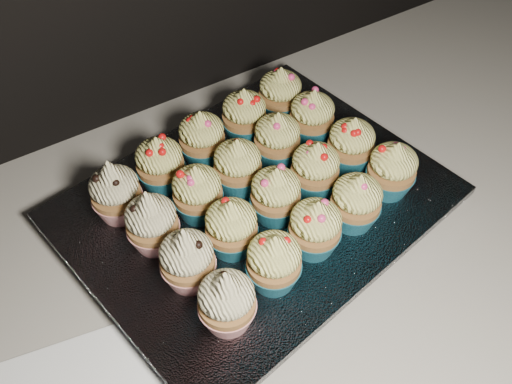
# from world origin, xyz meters

# --- Properties ---
(worktop) EXTENTS (2.44, 0.64, 0.04)m
(worktop) POSITION_xyz_m (0.00, 1.70, 0.88)
(worktop) COLOR beige
(worktop) RESTS_ON cabinet
(baking_tray) EXTENTS (0.48, 0.40, 0.02)m
(baking_tray) POSITION_xyz_m (0.08, 1.72, 0.91)
(baking_tray) COLOR black
(baking_tray) RESTS_ON worktop
(foil_lining) EXTENTS (0.52, 0.44, 0.01)m
(foil_lining) POSITION_xyz_m (0.08, 1.72, 0.93)
(foil_lining) COLOR silver
(foil_lining) RESTS_ON baking_tray
(cupcake_0) EXTENTS (0.06, 0.06, 0.10)m
(cupcake_0) POSITION_xyz_m (-0.04, 1.60, 0.97)
(cupcake_0) COLOR #A6171D
(cupcake_0) RESTS_ON foil_lining
(cupcake_1) EXTENTS (0.06, 0.06, 0.08)m
(cupcake_1) POSITION_xyz_m (0.03, 1.61, 0.97)
(cupcake_1) COLOR #1A647A
(cupcake_1) RESTS_ON foil_lining
(cupcake_2) EXTENTS (0.06, 0.06, 0.08)m
(cupcake_2) POSITION_xyz_m (0.10, 1.63, 0.97)
(cupcake_2) COLOR #1A647A
(cupcake_2) RESTS_ON foil_lining
(cupcake_3) EXTENTS (0.06, 0.06, 0.08)m
(cupcake_3) POSITION_xyz_m (0.16, 1.63, 0.97)
(cupcake_3) COLOR #1A647A
(cupcake_3) RESTS_ON foil_lining
(cupcake_4) EXTENTS (0.06, 0.06, 0.08)m
(cupcake_4) POSITION_xyz_m (0.23, 1.65, 0.97)
(cupcake_4) COLOR #1A647A
(cupcake_4) RESTS_ON foil_lining
(cupcake_5) EXTENTS (0.06, 0.06, 0.10)m
(cupcake_5) POSITION_xyz_m (-0.05, 1.66, 0.97)
(cupcake_5) COLOR #A6171D
(cupcake_5) RESTS_ON foil_lining
(cupcake_6) EXTENTS (0.06, 0.06, 0.08)m
(cupcake_6) POSITION_xyz_m (0.02, 1.68, 0.97)
(cupcake_6) COLOR #1A647A
(cupcake_6) RESTS_ON foil_lining
(cupcake_7) EXTENTS (0.06, 0.06, 0.08)m
(cupcake_7) POSITION_xyz_m (0.09, 1.69, 0.97)
(cupcake_7) COLOR #1A647A
(cupcake_7) RESTS_ON foil_lining
(cupcake_8) EXTENTS (0.06, 0.06, 0.08)m
(cupcake_8) POSITION_xyz_m (0.15, 1.70, 0.97)
(cupcake_8) COLOR #1A647A
(cupcake_8) RESTS_ON foil_lining
(cupcake_9) EXTENTS (0.06, 0.06, 0.08)m
(cupcake_9) POSITION_xyz_m (0.22, 1.71, 0.97)
(cupcake_9) COLOR #1A647A
(cupcake_9) RESTS_ON foil_lining
(cupcake_10) EXTENTS (0.06, 0.06, 0.10)m
(cupcake_10) POSITION_xyz_m (-0.06, 1.73, 0.97)
(cupcake_10) COLOR #A6171D
(cupcake_10) RESTS_ON foil_lining
(cupcake_11) EXTENTS (0.06, 0.06, 0.08)m
(cupcake_11) POSITION_xyz_m (0.01, 1.75, 0.97)
(cupcake_11) COLOR #1A647A
(cupcake_11) RESTS_ON foil_lining
(cupcake_12) EXTENTS (0.06, 0.06, 0.08)m
(cupcake_12) POSITION_xyz_m (0.07, 1.76, 0.97)
(cupcake_12) COLOR #1A647A
(cupcake_12) RESTS_ON foil_lining
(cupcake_13) EXTENTS (0.06, 0.06, 0.08)m
(cupcake_13) POSITION_xyz_m (0.14, 1.77, 0.97)
(cupcake_13) COLOR #1A647A
(cupcake_13) RESTS_ON foil_lining
(cupcake_14) EXTENTS (0.06, 0.06, 0.08)m
(cupcake_14) POSITION_xyz_m (0.21, 1.78, 0.97)
(cupcake_14) COLOR #1A647A
(cupcake_14) RESTS_ON foil_lining
(cupcake_15) EXTENTS (0.06, 0.06, 0.10)m
(cupcake_15) POSITION_xyz_m (-0.08, 1.80, 0.97)
(cupcake_15) COLOR #A6171D
(cupcake_15) RESTS_ON foil_lining
(cupcake_16) EXTENTS (0.06, 0.06, 0.08)m
(cupcake_16) POSITION_xyz_m (-0.01, 1.81, 0.97)
(cupcake_16) COLOR #1A647A
(cupcake_16) RESTS_ON foil_lining
(cupcake_17) EXTENTS (0.06, 0.06, 0.08)m
(cupcake_17) POSITION_xyz_m (0.06, 1.83, 0.97)
(cupcake_17) COLOR #1A647A
(cupcake_17) RESTS_ON foil_lining
(cupcake_18) EXTENTS (0.06, 0.06, 0.08)m
(cupcake_18) POSITION_xyz_m (0.13, 1.84, 0.97)
(cupcake_18) COLOR #1A647A
(cupcake_18) RESTS_ON foil_lining
(cupcake_19) EXTENTS (0.06, 0.06, 0.08)m
(cupcake_19) POSITION_xyz_m (0.20, 1.85, 0.97)
(cupcake_19) COLOR #1A647A
(cupcake_19) RESTS_ON foil_lining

